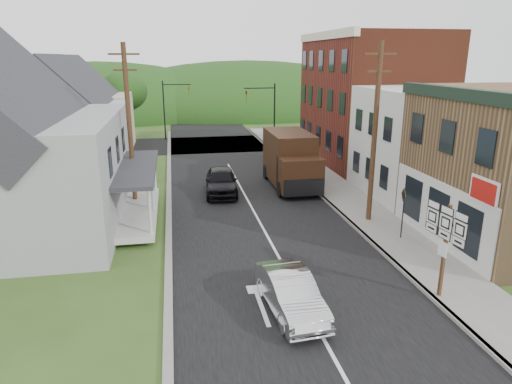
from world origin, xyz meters
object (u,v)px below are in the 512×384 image
delivery_van (291,160)px  warning_sign (403,206)px  dark_sedan (221,181)px  route_sign_cluster (445,238)px  silver_sedan (291,293)px

delivery_van → warning_sign: delivery_van is taller
dark_sedan → warning_sign: (7.40, -9.15, 0.89)m
dark_sedan → route_sign_cluster: route_sign_cluster is taller
dark_sedan → route_sign_cluster: size_ratio=1.42×
dark_sedan → silver_sedan: bearing=-82.4°
silver_sedan → delivery_van: size_ratio=0.65×
silver_sedan → route_sign_cluster: (5.35, -0.13, 1.65)m
silver_sedan → warning_sign: bearing=32.8°
warning_sign → delivery_van: bearing=117.9°
dark_sedan → delivery_van: 4.83m
silver_sedan → route_sign_cluster: route_sign_cluster is taller
dark_sedan → warning_sign: size_ratio=1.97×
delivery_van → warning_sign: 10.27m
warning_sign → route_sign_cluster: bearing=-91.1°
silver_sedan → delivery_van: (3.88, 15.02, 1.12)m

